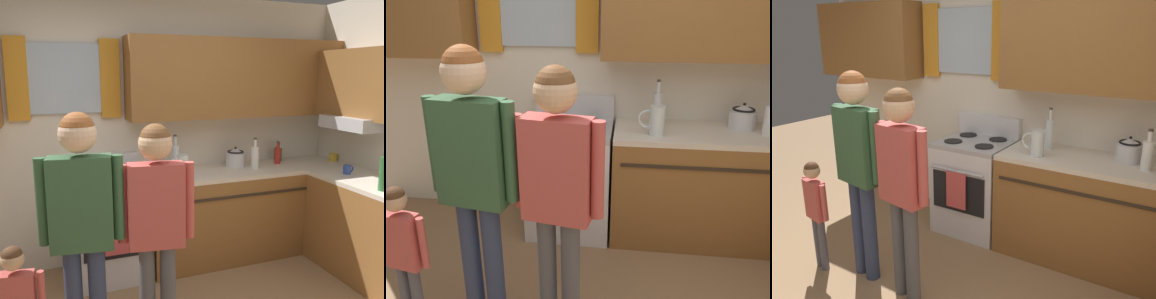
# 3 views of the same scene
# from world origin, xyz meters

# --- Properties ---
(back_wall_unit) EXTENTS (4.60, 0.42, 2.60)m
(back_wall_unit) POSITION_xyz_m (0.06, 1.81, 1.52)
(back_wall_unit) COLOR silver
(back_wall_unit) RESTS_ON ground
(stove_oven) EXTENTS (0.66, 0.67, 1.10)m
(stove_oven) POSITION_xyz_m (-0.23, 1.54, 0.47)
(stove_oven) COLOR silver
(stove_oven) RESTS_ON ground
(bottle_milk_white) EXTENTS (0.08, 0.08, 0.31)m
(bottle_milk_white) POSITION_xyz_m (1.25, 1.51, 1.02)
(bottle_milk_white) COLOR white
(bottle_milk_white) RESTS_ON kitchen_counter_run
(bottle_tall_clear) EXTENTS (0.07, 0.07, 0.37)m
(bottle_tall_clear) POSITION_xyz_m (0.44, 1.65, 1.04)
(bottle_tall_clear) COLOR silver
(bottle_tall_clear) RESTS_ON kitchen_counter_run
(stovetop_kettle) EXTENTS (0.27, 0.20, 0.21)m
(stovetop_kettle) POSITION_xyz_m (1.10, 1.65, 1.00)
(stovetop_kettle) COLOR silver
(stovetop_kettle) RESTS_ON kitchen_counter_run
(water_pitcher) EXTENTS (0.19, 0.11, 0.22)m
(water_pitcher) POSITION_xyz_m (0.42, 1.41, 1.01)
(water_pitcher) COLOR silver
(water_pitcher) RESTS_ON kitchen_counter_run
(adult_holding_child) EXTENTS (0.50, 0.22, 1.63)m
(adult_holding_child) POSITION_xyz_m (-0.57, 0.39, 1.02)
(adult_holding_child) COLOR #2D3856
(adult_holding_child) RESTS_ON ground
(adult_in_plaid) EXTENTS (0.48, 0.21, 1.55)m
(adult_in_plaid) POSITION_xyz_m (-0.12, 0.36, 0.97)
(adult_in_plaid) COLOR #4C4C51
(adult_in_plaid) RESTS_ON ground
(small_child) EXTENTS (0.31, 0.13, 0.93)m
(small_child) POSITION_xyz_m (-0.96, 0.26, 0.58)
(small_child) COLOR #4C4C56
(small_child) RESTS_ON ground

